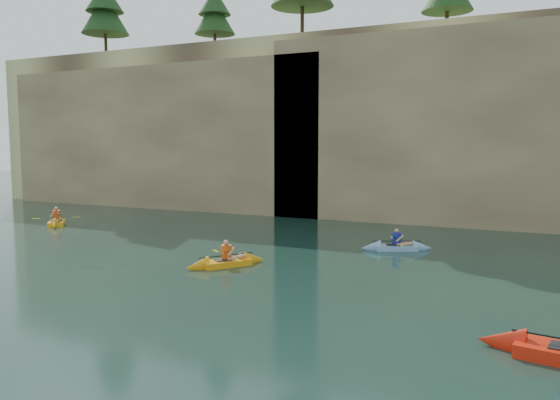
% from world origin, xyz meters
% --- Properties ---
extents(ground, '(160.00, 160.00, 0.00)m').
position_xyz_m(ground, '(0.00, 0.00, 0.00)').
color(ground, black).
rests_on(ground, ground).
extents(cliff, '(70.00, 16.00, 12.00)m').
position_xyz_m(cliff, '(0.00, 30.00, 6.00)').
color(cliff, tan).
rests_on(cliff, ground).
extents(cliff_slab_west, '(26.00, 2.40, 10.56)m').
position_xyz_m(cliff_slab_west, '(-20.00, 22.60, 5.28)').
color(cliff_slab_west, tan).
rests_on(cliff_slab_west, ground).
extents(cliff_slab_center, '(24.00, 2.40, 11.40)m').
position_xyz_m(cliff_slab_center, '(2.00, 22.60, 5.70)').
color(cliff_slab_center, tan).
rests_on(cliff_slab_center, ground).
extents(sea_cave_west, '(4.50, 1.00, 4.00)m').
position_xyz_m(sea_cave_west, '(-18.00, 21.95, 2.00)').
color(sea_cave_west, black).
rests_on(sea_cave_west, ground).
extents(sea_cave_center, '(3.50, 1.00, 3.20)m').
position_xyz_m(sea_cave_center, '(-4.00, 21.95, 1.60)').
color(sea_cave_center, black).
rests_on(sea_cave_center, ground).
extents(kayaker_orange, '(2.46, 3.14, 1.25)m').
position_xyz_m(kayaker_orange, '(-5.38, 7.79, 0.15)').
color(kayaker_orange, '#FF9A10').
rests_on(kayaker_orange, ground).
extents(kayaker_yellow, '(2.71, 2.90, 1.31)m').
position_xyz_m(kayaker_yellow, '(-19.61, 12.69, 0.16)').
color(kayaker_yellow, '#FFAE15').
rests_on(kayaker_yellow, ground).
extents(kayaker_ltblue_mid, '(3.11, 2.14, 1.18)m').
position_xyz_m(kayaker_ltblue_mid, '(-0.28, 13.69, 0.15)').
color(kayaker_ltblue_mid, '#7DA8D1').
rests_on(kayaker_ltblue_mid, ground).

